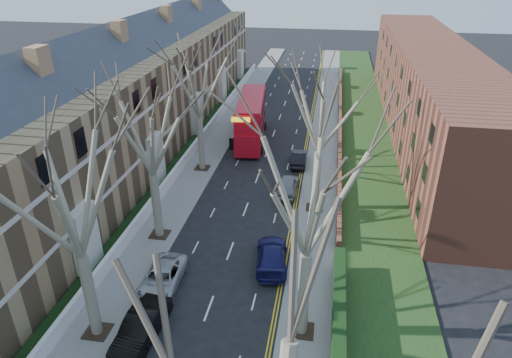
% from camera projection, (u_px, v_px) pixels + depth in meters
% --- Properties ---
extents(pavement_left, '(3.00, 102.00, 0.12)m').
position_uv_depth(pavement_left, '(225.00, 130.00, 54.98)').
color(pavement_left, slate).
rests_on(pavement_left, ground).
extents(pavement_right, '(3.00, 102.00, 0.12)m').
position_uv_depth(pavement_right, '(325.00, 136.00, 53.19)').
color(pavement_right, slate).
rests_on(pavement_right, ground).
extents(terrace_left, '(9.70, 78.00, 13.60)m').
position_uv_depth(terrace_left, '(132.00, 102.00, 46.61)').
color(terrace_left, '#92714A').
rests_on(terrace_left, ground).
extents(flats_right, '(13.97, 54.00, 10.00)m').
position_uv_depth(flats_right, '(428.00, 90.00, 52.80)').
color(flats_right, brown).
rests_on(flats_right, ground).
extents(front_wall_left, '(0.30, 78.00, 1.00)m').
position_uv_depth(front_wall_left, '(192.00, 150.00, 47.92)').
color(front_wall_left, white).
rests_on(front_wall_left, ground).
extents(grass_verge_right, '(6.00, 102.00, 0.06)m').
position_uv_depth(grass_verge_right, '(364.00, 137.00, 52.48)').
color(grass_verge_right, '#1B3613').
rests_on(grass_verge_right, ground).
extents(tree_left_mid, '(10.50, 10.50, 14.71)m').
position_uv_depth(tree_left_mid, '(67.00, 184.00, 21.60)').
color(tree_left_mid, '#6A634C').
rests_on(tree_left_mid, ground).
extents(tree_left_far, '(10.15, 10.15, 14.22)m').
position_uv_depth(tree_left_far, '(147.00, 121.00, 30.55)').
color(tree_left_far, '#6A634C').
rests_on(tree_left_far, ground).
extents(tree_left_dist, '(10.50, 10.50, 14.71)m').
position_uv_depth(tree_left_dist, '(197.00, 73.00, 40.97)').
color(tree_left_dist, '#6A634C').
rests_on(tree_left_dist, ground).
extents(tree_right_mid, '(10.50, 10.50, 14.71)m').
position_uv_depth(tree_right_mid, '(310.00, 183.00, 21.66)').
color(tree_right_mid, '#6A634C').
rests_on(tree_right_mid, ground).
extents(tree_right_far, '(10.15, 10.15, 14.22)m').
position_uv_depth(tree_right_far, '(322.00, 103.00, 34.13)').
color(tree_right_far, '#6A634C').
rests_on(tree_right_far, ground).
extents(double_decker_bus, '(3.88, 12.03, 4.91)m').
position_uv_depth(double_decker_bus, '(251.00, 120.00, 51.08)').
color(double_decker_bus, red).
rests_on(double_decker_bus, ground).
extents(car_left_mid, '(2.08, 4.97, 1.60)m').
position_uv_depth(car_left_mid, '(141.00, 328.00, 25.19)').
color(car_left_mid, black).
rests_on(car_left_mid, ground).
extents(car_left_far, '(2.43, 5.05, 1.39)m').
position_uv_depth(car_left_far, '(162.00, 278.00, 29.15)').
color(car_left_far, '#ACACB2').
rests_on(car_left_far, ground).
extents(car_right_near, '(2.68, 5.31, 1.48)m').
position_uv_depth(car_right_near, '(272.00, 255.00, 31.24)').
color(car_right_near, '#161750').
rests_on(car_right_near, ground).
extents(car_right_mid, '(1.92, 4.43, 1.49)m').
position_uv_depth(car_right_mid, '(288.00, 185.00, 40.52)').
color(car_right_mid, gray).
rests_on(car_right_mid, ground).
extents(car_right_far, '(1.56, 4.24, 1.39)m').
position_uv_depth(car_right_far, '(299.00, 158.00, 45.95)').
color(car_right_far, black).
rests_on(car_right_far, ground).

